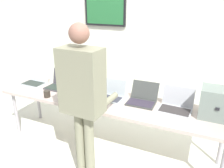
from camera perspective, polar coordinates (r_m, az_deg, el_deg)
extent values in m
cube|color=silver|center=(3.37, -1.11, -15.79)|extent=(8.00, 8.00, 0.04)
cube|color=silver|center=(3.82, 6.14, 10.23)|extent=(8.00, 0.06, 2.58)
cube|color=black|center=(3.90, -1.75, 18.34)|extent=(0.73, 0.05, 0.50)
cube|color=#236132|center=(3.89, -1.86, 18.32)|extent=(0.67, 0.02, 0.44)
cube|color=#B7A59A|center=(2.99, -1.20, -4.47)|extent=(3.11, 0.70, 0.04)
cylinder|color=#949197|center=(3.79, -23.35, -6.69)|extent=(0.05, 0.05, 0.69)
cylinder|color=#949197|center=(2.76, 26.39, -18.48)|extent=(0.05, 0.05, 0.69)
cylinder|color=#949197|center=(4.10, -18.34, -3.87)|extent=(0.05, 0.05, 0.69)
cylinder|color=#949197|center=(3.17, 26.30, -12.94)|extent=(0.05, 0.05, 0.69)
cube|color=slate|center=(2.76, 25.40, -4.48)|extent=(0.37, 0.30, 0.35)
cube|color=black|center=(2.62, 25.38, -5.84)|extent=(0.04, 0.01, 0.03)
cube|color=#AAB5BA|center=(3.73, -19.37, 0.09)|extent=(0.35, 0.25, 0.02)
cube|color=#2C352F|center=(3.72, -19.52, 0.20)|extent=(0.32, 0.20, 0.00)
cube|color=#AAB5BA|center=(3.80, -17.76, 2.57)|extent=(0.35, 0.13, 0.22)
cube|color=silver|center=(3.81, -17.72, 2.57)|extent=(0.32, 0.11, 0.19)
cube|color=#3C3A40|center=(3.45, -13.89, -0.95)|extent=(0.34, 0.25, 0.02)
cube|color=#29342C|center=(3.44, -14.03, -0.83)|extent=(0.31, 0.20, 0.00)
cube|color=#3C3A40|center=(3.52, -12.57, 1.78)|extent=(0.34, 0.07, 0.24)
cube|color=navy|center=(3.52, -12.54, 1.79)|extent=(0.31, 0.06, 0.21)
cube|color=#212725|center=(3.22, -7.76, -2.17)|extent=(0.36, 0.23, 0.02)
cube|color=#2A2D32|center=(3.20, -7.87, -2.05)|extent=(0.34, 0.18, 0.00)
cube|color=#212725|center=(3.28, -6.62, 0.56)|extent=(0.36, 0.07, 0.22)
cube|color=white|center=(3.29, -6.60, 0.57)|extent=(0.33, 0.05, 0.19)
cube|color=#A8B3B7|center=(3.01, -0.67, -3.70)|extent=(0.36, 0.24, 0.02)
cube|color=#2F3039|center=(2.99, -0.77, -3.58)|extent=(0.33, 0.19, 0.00)
cube|color=#A8B3B7|center=(3.07, 0.42, -0.72)|extent=(0.35, 0.06, 0.22)
cube|color=#1F6131|center=(3.07, 0.45, -0.71)|extent=(0.32, 0.04, 0.19)
cube|color=#393C3A|center=(2.89, 7.37, -4.93)|extent=(0.36, 0.25, 0.02)
cube|color=#2E2836|center=(2.88, 7.31, -4.82)|extent=(0.33, 0.20, 0.00)
cube|color=#393C3A|center=(3.00, 8.43, -1.55)|extent=(0.36, 0.12, 0.22)
cube|color=white|center=(3.00, 8.45, -1.56)|extent=(0.33, 0.10, 0.19)
cube|color=#ADB1B7|center=(2.80, 15.76, -6.55)|extent=(0.39, 0.27, 0.02)
cube|color=#302D2C|center=(2.78, 15.72, -6.44)|extent=(0.36, 0.22, 0.00)
cube|color=#ADB1B7|center=(2.87, 16.63, -2.99)|extent=(0.38, 0.07, 0.25)
cube|color=silver|center=(2.88, 16.64, -2.97)|extent=(0.35, 0.06, 0.22)
cylinder|color=gray|center=(2.68, -8.08, -14.94)|extent=(0.11, 0.11, 0.87)
cylinder|color=gray|center=(2.63, -5.78, -15.73)|extent=(0.11, 0.11, 0.87)
cube|color=gray|center=(2.28, -7.80, 0.68)|extent=(0.45, 0.28, 0.69)
sphere|color=#8D604F|center=(2.16, -8.44, 12.74)|extent=(0.20, 0.20, 0.20)
cylinder|color=gray|center=(2.70, -6.93, -2.72)|extent=(0.08, 0.32, 0.07)
cylinder|color=gray|center=(2.54, -0.70, -4.10)|extent=(0.08, 0.32, 0.07)
cylinder|color=#2D271F|center=(3.18, -16.30, -2.44)|extent=(0.09, 0.09, 0.09)
cube|color=white|center=(2.95, -6.64, -4.59)|extent=(0.27, 0.34, 0.00)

